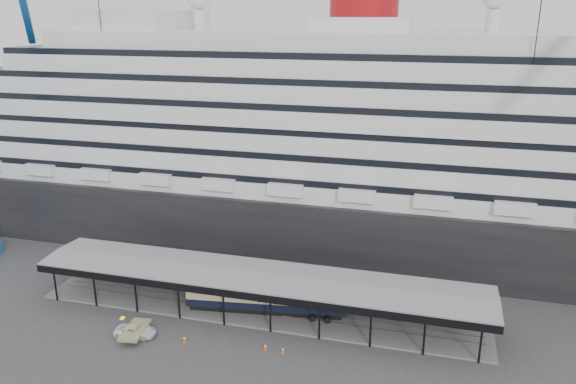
% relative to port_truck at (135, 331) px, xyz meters
% --- Properties ---
extents(ground, '(200.00, 200.00, 0.00)m').
position_rel_port_truck_xyz_m(ground, '(11.81, 4.08, -0.66)').
color(ground, '#39393B').
rests_on(ground, ground).
extents(cruise_ship, '(130.00, 30.00, 43.90)m').
position_rel_port_truck_xyz_m(cruise_ship, '(11.85, 36.08, 17.69)').
color(cruise_ship, black).
rests_on(cruise_ship, ground).
extents(platform_canopy, '(56.00, 9.18, 5.30)m').
position_rel_port_truck_xyz_m(platform_canopy, '(11.81, 9.08, 1.71)').
color(platform_canopy, slate).
rests_on(platform_canopy, ground).
extents(port_truck, '(4.98, 2.81, 1.31)m').
position_rel_port_truck_xyz_m(port_truck, '(0.00, 0.00, 0.00)').
color(port_truck, white).
rests_on(port_truck, ground).
extents(pullman_carriage, '(19.79, 5.14, 19.27)m').
position_rel_port_truck_xyz_m(pullman_carriage, '(12.88, 9.08, 1.71)').
color(pullman_carriage, black).
rests_on(pullman_carriage, ground).
extents(traffic_cone_left, '(0.46, 0.46, 0.85)m').
position_rel_port_truck_xyz_m(traffic_cone_left, '(5.95, 0.34, -0.23)').
color(traffic_cone_left, '#DB540C').
rests_on(traffic_cone_left, ground).
extents(traffic_cone_mid, '(0.45, 0.45, 0.73)m').
position_rel_port_truck_xyz_m(traffic_cone_mid, '(17.24, 1.24, -0.29)').
color(traffic_cone_mid, '#E8520C').
rests_on(traffic_cone_mid, ground).
extents(traffic_cone_right, '(0.49, 0.49, 0.81)m').
position_rel_port_truck_xyz_m(traffic_cone_right, '(15.19, 1.31, -0.25)').
color(traffic_cone_right, '#F7440D').
rests_on(traffic_cone_right, ground).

